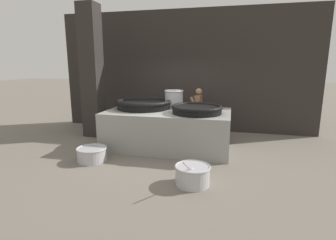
{
  "coord_description": "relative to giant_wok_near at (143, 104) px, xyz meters",
  "views": [
    {
      "loc": [
        1.61,
        -6.66,
        2.2
      ],
      "look_at": [
        0.0,
        0.0,
        0.75
      ],
      "focal_mm": 28.0,
      "sensor_mm": 36.0,
      "label": 1
    }
  ],
  "objects": [
    {
      "name": "ground_plane",
      "position": [
        0.76,
        -0.2,
        -1.13
      ],
      "size": [
        60.0,
        60.0,
        0.0
      ],
      "primitive_type": "plane",
      "color": "slate"
    },
    {
      "name": "back_wall",
      "position": [
        0.76,
        2.0,
        0.85
      ],
      "size": [
        8.64,
        0.24,
        3.97
      ],
      "primitive_type": "cube",
      "color": "#2D2826",
      "rests_on": "ground_plane"
    },
    {
      "name": "support_pillar",
      "position": [
        -1.8,
        0.47,
        0.85
      ],
      "size": [
        0.55,
        0.55,
        3.97
      ],
      "primitive_type": "cube",
      "color": "#2D2826",
      "rests_on": "ground_plane"
    },
    {
      "name": "hearth_platform",
      "position": [
        0.76,
        -0.2,
        -0.63
      ],
      "size": [
        3.26,
        1.82,
        1.0
      ],
      "color": "gray",
      "rests_on": "ground_plane"
    },
    {
      "name": "giant_wok_near",
      "position": [
        0.0,
        0.0,
        0.0
      ],
      "size": [
        1.51,
        1.51,
        0.25
      ],
      "color": "black",
      "rests_on": "hearth_platform"
    },
    {
      "name": "giant_wok_far",
      "position": [
        1.55,
        -0.39,
        -0.02
      ],
      "size": [
        1.28,
        1.28,
        0.21
      ],
      "color": "black",
      "rests_on": "hearth_platform"
    },
    {
      "name": "stock_pot",
      "position": [
        0.78,
        0.42,
        0.12
      ],
      "size": [
        0.55,
        0.55,
        0.49
      ],
      "color": "#B7B7BC",
      "rests_on": "hearth_platform"
    },
    {
      "name": "cook",
      "position": [
        1.39,
        1.21,
        -0.32
      ],
      "size": [
        0.37,
        0.56,
        1.49
      ],
      "rotation": [
        0.0,
        0.0,
        3.06
      ],
      "color": "#8C6647",
      "rests_on": "ground_plane"
    },
    {
      "name": "prep_bowl_vegetables",
      "position": [
        1.74,
        -2.33,
        -0.93
      ],
      "size": [
        0.67,
        0.87,
        0.63
      ],
      "color": "#B7B7BC",
      "rests_on": "ground_plane"
    },
    {
      "name": "prep_bowl_meat",
      "position": [
        -0.71,
        -1.66,
        -0.95
      ],
      "size": [
        0.7,
        0.7,
        0.33
      ],
      "color": "#B7B7BC",
      "rests_on": "ground_plane"
    }
  ]
}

